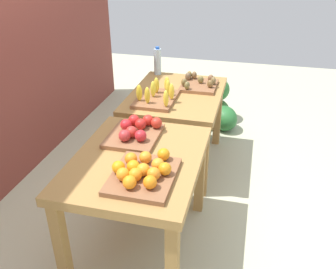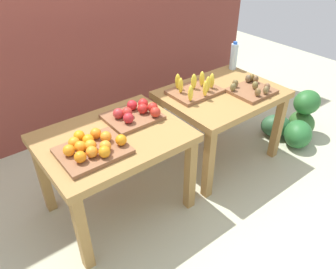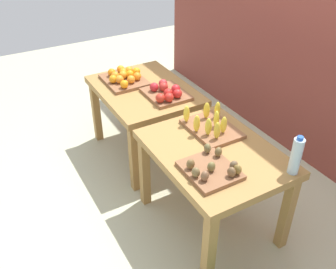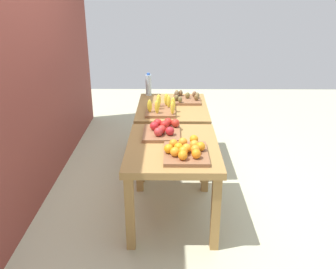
{
  "view_description": "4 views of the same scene",
  "coord_description": "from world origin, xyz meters",
  "px_view_note": "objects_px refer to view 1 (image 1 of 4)",
  "views": [
    {
      "loc": [
        -2.39,
        -0.66,
        1.94
      ],
      "look_at": [
        0.08,
        -0.04,
        0.55
      ],
      "focal_mm": 38.54,
      "sensor_mm": 36.0,
      "label": 1
    },
    {
      "loc": [
        -1.43,
        -1.76,
        2.02
      ],
      "look_at": [
        -0.04,
        0.02,
        0.49
      ],
      "focal_mm": 34.75,
      "sensor_mm": 36.0,
      "label": 2
    },
    {
      "loc": [
        2.26,
        -1.35,
        2.29
      ],
      "look_at": [
        -0.03,
        -0.04,
        0.52
      ],
      "focal_mm": 39.95,
      "sensor_mm": 36.0,
      "label": 3
    },
    {
      "loc": [
        -3.48,
        0.02,
        2.01
      ],
      "look_at": [
        0.03,
        0.05,
        0.58
      ],
      "focal_mm": 39.22,
      "sensor_mm": 36.0,
      "label": 4
    }
  ],
  "objects_px": {
    "display_table_right": "(176,104)",
    "orange_bin": "(143,172)",
    "kiwi_bin": "(198,84)",
    "display_table_left": "(138,171)",
    "water_bottle": "(158,61)",
    "watermelon_pile": "(216,109)",
    "banana_crate": "(157,96)",
    "apple_bin": "(136,131)"
  },
  "relations": [
    {
      "from": "display_table_right",
      "to": "water_bottle",
      "type": "relative_size",
      "value": 3.71
    },
    {
      "from": "kiwi_bin",
      "to": "banana_crate",
      "type": "bearing_deg",
      "value": 145.47
    },
    {
      "from": "display_table_right",
      "to": "orange_bin",
      "type": "distance_m",
      "value": 1.34
    },
    {
      "from": "water_bottle",
      "to": "watermelon_pile",
      "type": "height_order",
      "value": "water_bottle"
    },
    {
      "from": "orange_bin",
      "to": "display_table_right",
      "type": "bearing_deg",
      "value": 4.49
    },
    {
      "from": "display_table_right",
      "to": "kiwi_bin",
      "type": "relative_size",
      "value": 2.83
    },
    {
      "from": "display_table_left",
      "to": "kiwi_bin",
      "type": "bearing_deg",
      "value": -7.21
    },
    {
      "from": "apple_bin",
      "to": "orange_bin",
      "type": "bearing_deg",
      "value": -157.04
    },
    {
      "from": "display_table_left",
      "to": "apple_bin",
      "type": "height_order",
      "value": "apple_bin"
    },
    {
      "from": "display_table_right",
      "to": "orange_bin",
      "type": "relative_size",
      "value": 2.36
    },
    {
      "from": "display_table_left",
      "to": "orange_bin",
      "type": "relative_size",
      "value": 2.36
    },
    {
      "from": "display_table_left",
      "to": "water_bottle",
      "type": "xyz_separation_m",
      "value": [
        1.57,
        0.3,
        0.24
      ]
    },
    {
      "from": "display_table_right",
      "to": "water_bottle",
      "type": "distance_m",
      "value": 0.59
    },
    {
      "from": "apple_bin",
      "to": "water_bottle",
      "type": "bearing_deg",
      "value": 8.9
    },
    {
      "from": "apple_bin",
      "to": "watermelon_pile",
      "type": "xyz_separation_m",
      "value": [
        1.77,
        -0.37,
        -0.57
      ]
    },
    {
      "from": "display_table_right",
      "to": "banana_crate",
      "type": "xyz_separation_m",
      "value": [
        -0.22,
        0.12,
        0.15
      ]
    },
    {
      "from": "display_table_right",
      "to": "orange_bin",
      "type": "height_order",
      "value": "orange_bin"
    },
    {
      "from": "display_table_left",
      "to": "watermelon_pile",
      "type": "bearing_deg",
      "value": -7.78
    },
    {
      "from": "display_table_left",
      "to": "banana_crate",
      "type": "bearing_deg",
      "value": 7.53
    },
    {
      "from": "orange_bin",
      "to": "apple_bin",
      "type": "relative_size",
      "value": 1.08
    },
    {
      "from": "apple_bin",
      "to": "banana_crate",
      "type": "bearing_deg",
      "value": 2.37
    },
    {
      "from": "banana_crate",
      "to": "display_table_left",
      "type": "bearing_deg",
      "value": -172.47
    },
    {
      "from": "orange_bin",
      "to": "kiwi_bin",
      "type": "xyz_separation_m",
      "value": [
        1.52,
        -0.06,
        -0.01
      ]
    },
    {
      "from": "orange_bin",
      "to": "watermelon_pile",
      "type": "xyz_separation_m",
      "value": [
        2.23,
        -0.17,
        -0.58
      ]
    },
    {
      "from": "orange_bin",
      "to": "water_bottle",
      "type": "height_order",
      "value": "water_bottle"
    },
    {
      "from": "water_bottle",
      "to": "watermelon_pile",
      "type": "xyz_separation_m",
      "value": [
        0.45,
        -0.58,
        -0.66
      ]
    },
    {
      "from": "kiwi_bin",
      "to": "display_table_left",
      "type": "bearing_deg",
      "value": 172.79
    },
    {
      "from": "orange_bin",
      "to": "banana_crate",
      "type": "distance_m",
      "value": 1.13
    },
    {
      "from": "display_table_left",
      "to": "kiwi_bin",
      "type": "xyz_separation_m",
      "value": [
        1.31,
        -0.17,
        0.14
      ]
    },
    {
      "from": "kiwi_bin",
      "to": "water_bottle",
      "type": "distance_m",
      "value": 0.54
    },
    {
      "from": "display_table_left",
      "to": "display_table_right",
      "type": "height_order",
      "value": "same"
    },
    {
      "from": "kiwi_bin",
      "to": "display_table_right",
      "type": "bearing_deg",
      "value": 139.42
    },
    {
      "from": "banana_crate",
      "to": "kiwi_bin",
      "type": "relative_size",
      "value": 1.2
    },
    {
      "from": "kiwi_bin",
      "to": "water_bottle",
      "type": "relative_size",
      "value": 1.31
    },
    {
      "from": "water_bottle",
      "to": "watermelon_pile",
      "type": "relative_size",
      "value": 0.42
    },
    {
      "from": "kiwi_bin",
      "to": "watermelon_pile",
      "type": "bearing_deg",
      "value": -8.82
    },
    {
      "from": "display_table_right",
      "to": "watermelon_pile",
      "type": "distance_m",
      "value": 1.04
    },
    {
      "from": "orange_bin",
      "to": "apple_bin",
      "type": "bearing_deg",
      "value": 22.96
    },
    {
      "from": "apple_bin",
      "to": "watermelon_pile",
      "type": "bearing_deg",
      "value": -11.77
    },
    {
      "from": "banana_crate",
      "to": "water_bottle",
      "type": "bearing_deg",
      "value": 14.94
    },
    {
      "from": "display_table_right",
      "to": "water_bottle",
      "type": "height_order",
      "value": "water_bottle"
    },
    {
      "from": "kiwi_bin",
      "to": "watermelon_pile",
      "type": "height_order",
      "value": "kiwi_bin"
    }
  ]
}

